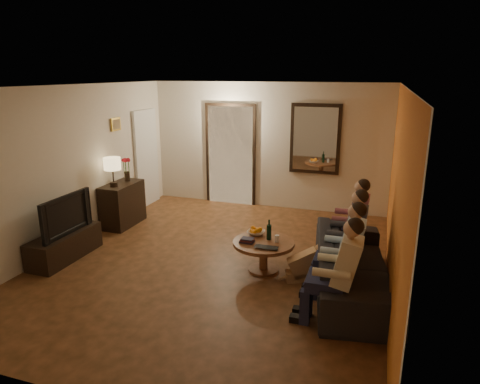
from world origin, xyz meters
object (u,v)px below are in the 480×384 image
(coffee_table, at_px, (263,256))
(person_a, at_px, (340,277))
(tv_stand, at_px, (65,246))
(dresser, at_px, (123,204))
(dog, at_px, (305,262))
(laptop, at_px, (265,249))
(sofa, at_px, (354,265))
(person_c, at_px, (349,238))
(bowl, at_px, (256,233))
(person_d, at_px, (352,224))
(wine_bottle, at_px, (269,229))
(person_b, at_px, (345,256))
(tv, at_px, (61,214))
(table_lamp, at_px, (113,172))

(coffee_table, bearing_deg, person_a, -42.75)
(tv_stand, bearing_deg, dresser, 90.00)
(dog, bearing_deg, tv_stand, 165.13)
(tv_stand, distance_m, laptop, 3.15)
(sofa, xyz_separation_m, person_c, (-0.10, 0.30, 0.25))
(dog, xyz_separation_m, bowl, (-0.80, 0.35, 0.20))
(person_d, xyz_separation_m, bowl, (-1.35, -0.50, -0.12))
(wine_bottle, distance_m, laptop, 0.41)
(person_a, relative_size, bowl, 4.63)
(person_b, bearing_deg, laptop, 169.37)
(dresser, height_order, coffee_table, dresser)
(person_a, height_order, dog, person_a)
(tv_stand, relative_size, dog, 2.22)
(tv_stand, height_order, person_d, person_d)
(person_a, bearing_deg, person_c, 90.00)
(tv, distance_m, person_c, 4.25)
(dresser, height_order, tv_stand, dresser)
(sofa, distance_m, person_b, 0.40)
(table_lamp, relative_size, laptop, 1.64)
(tv, bearing_deg, sofa, -85.08)
(laptop, bearing_deg, person_b, -11.83)
(person_d, bearing_deg, person_a, -90.00)
(bowl, height_order, wine_bottle, wine_bottle)
(tv_stand, distance_m, wine_bottle, 3.17)
(table_lamp, distance_m, wine_bottle, 3.19)
(laptop, bearing_deg, table_lamp, 159.23)
(tv, xyz_separation_m, laptop, (3.12, 0.27, -0.25))
(person_d, distance_m, dog, 1.06)
(bowl, bearing_deg, tv_stand, -164.84)
(person_a, relative_size, coffee_table, 1.36)
(dresser, relative_size, tv, 0.86)
(tv, xyz_separation_m, dog, (3.65, 0.42, -0.44))
(table_lamp, xyz_separation_m, person_c, (4.19, -0.71, -0.47))
(coffee_table, relative_size, bowl, 3.41)
(dresser, bearing_deg, person_d, -4.52)
(table_lamp, relative_size, bowl, 2.08)
(coffee_table, bearing_deg, sofa, -8.10)
(person_a, relative_size, laptop, 3.65)
(dresser, distance_m, tv, 1.63)
(tv, relative_size, coffee_table, 1.19)
(person_c, distance_m, bowl, 1.36)
(table_lamp, height_order, person_c, table_lamp)
(sofa, xyz_separation_m, laptop, (-1.17, -0.10, 0.12))
(person_c, bearing_deg, person_d, 90.00)
(person_d, bearing_deg, table_lamp, 178.48)
(tv_stand, distance_m, tv, 0.51)
(tv, bearing_deg, bowl, -74.84)
(sofa, distance_m, person_c, 0.40)
(dresser, xyz_separation_m, person_d, (4.19, -0.33, 0.20))
(dresser, xyz_separation_m, table_lamp, (0.00, -0.22, 0.67))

